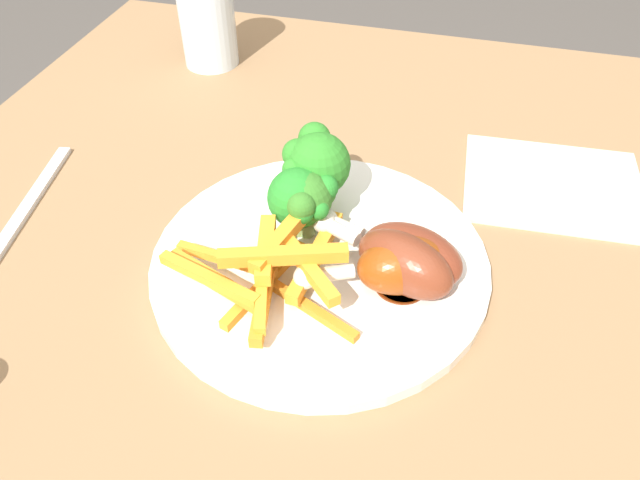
% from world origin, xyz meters
% --- Properties ---
extents(dining_table, '(0.97, 0.80, 0.71)m').
position_xyz_m(dining_table, '(0.00, 0.00, 0.60)').
color(dining_table, '#8E6B47').
rests_on(dining_table, ground_plane).
extents(dinner_plate, '(0.28, 0.28, 0.01)m').
position_xyz_m(dinner_plate, '(-0.01, 0.03, 0.71)').
color(dinner_plate, white).
rests_on(dinner_plate, dining_table).
extents(broccoli_floret_front, '(0.05, 0.05, 0.06)m').
position_xyz_m(broccoli_floret_front, '(-0.04, 0.01, 0.76)').
color(broccoli_floret_front, '#82A55F').
rests_on(broccoli_floret_front, dinner_plate).
extents(broccoli_floret_middle, '(0.06, 0.06, 0.06)m').
position_xyz_m(broccoli_floret_middle, '(-0.04, 0.00, 0.76)').
color(broccoli_floret_middle, '#889E54').
rests_on(broccoli_floret_middle, dinner_plate).
extents(broccoli_floret_back, '(0.06, 0.06, 0.08)m').
position_xyz_m(broccoli_floret_back, '(-0.08, 0.00, 0.77)').
color(broccoli_floret_back, '#8AAC55').
rests_on(broccoli_floret_back, dinner_plate).
extents(carrot_fries_pile, '(0.15, 0.17, 0.05)m').
position_xyz_m(carrot_fries_pile, '(0.03, -0.00, 0.74)').
color(carrot_fries_pile, orange).
rests_on(carrot_fries_pile, dinner_plate).
extents(chicken_drumstick_near, '(0.08, 0.13, 0.05)m').
position_xyz_m(chicken_drumstick_near, '(-0.00, 0.09, 0.74)').
color(chicken_drumstick_near, '#511E11').
rests_on(chicken_drumstick_near, dinner_plate).
extents(chicken_drumstick_far, '(0.08, 0.13, 0.04)m').
position_xyz_m(chicken_drumstick_far, '(-0.02, 0.10, 0.74)').
color(chicken_drumstick_far, '#541D12').
rests_on(chicken_drumstick_far, dinner_plate).
extents(chicken_drumstick_extra, '(0.08, 0.12, 0.05)m').
position_xyz_m(chicken_drumstick_extra, '(-0.00, 0.09, 0.74)').
color(chicken_drumstick_extra, '#622309').
rests_on(chicken_drumstick_extra, dinner_plate).
extents(fork, '(0.19, 0.05, 0.00)m').
position_xyz_m(fork, '(-0.01, -0.26, 0.71)').
color(fork, silver).
rests_on(fork, dining_table).
extents(water_glass, '(0.07, 0.07, 0.12)m').
position_xyz_m(water_glass, '(-0.33, -0.20, 0.77)').
color(water_glass, silver).
rests_on(water_glass, dining_table).
extents(napkin, '(0.15, 0.18, 0.00)m').
position_xyz_m(napkin, '(-0.18, 0.22, 0.71)').
color(napkin, beige).
rests_on(napkin, dining_table).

